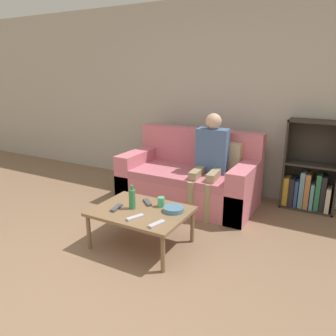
{
  "coord_description": "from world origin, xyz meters",
  "views": [
    {
      "loc": [
        1.7,
        -1.42,
        1.66
      ],
      "look_at": [
        0.03,
        1.62,
        0.64
      ],
      "focal_mm": 35.0,
      "sensor_mm": 36.0,
      "label": 1
    }
  ],
  "objects_px": {
    "person_adult": "(210,155)",
    "tv_remote_2": "(148,202)",
    "snack_bowl": "(174,209)",
    "bottle": "(132,199)",
    "cup_near": "(161,202)",
    "tv_remote_3": "(135,218)",
    "tv_remote_1": "(157,224)",
    "tv_remote_0": "(116,208)",
    "coffee_table": "(141,213)",
    "bookshelf": "(309,177)",
    "couch": "(190,179)"
  },
  "relations": [
    {
      "from": "couch",
      "to": "person_adult",
      "type": "height_order",
      "value": "person_adult"
    },
    {
      "from": "bookshelf",
      "to": "tv_remote_2",
      "type": "distance_m",
      "value": 2.1
    },
    {
      "from": "person_adult",
      "to": "tv_remote_1",
      "type": "height_order",
      "value": "person_adult"
    },
    {
      "from": "tv_remote_1",
      "to": "tv_remote_3",
      "type": "distance_m",
      "value": 0.24
    },
    {
      "from": "tv_remote_0",
      "to": "tv_remote_3",
      "type": "bearing_deg",
      "value": -26.34
    },
    {
      "from": "cup_near",
      "to": "tv_remote_3",
      "type": "xyz_separation_m",
      "value": [
        -0.07,
        -0.35,
        -0.04
      ]
    },
    {
      "from": "couch",
      "to": "tv_remote_3",
      "type": "relative_size",
      "value": 9.81
    },
    {
      "from": "person_adult",
      "to": "coffee_table",
      "type": "bearing_deg",
      "value": -106.01
    },
    {
      "from": "coffee_table",
      "to": "tv_remote_2",
      "type": "xyz_separation_m",
      "value": [
        -0.03,
        0.16,
        0.05
      ]
    },
    {
      "from": "bookshelf",
      "to": "tv_remote_3",
      "type": "distance_m",
      "value": 2.33
    },
    {
      "from": "snack_bowl",
      "to": "bookshelf",
      "type": "bearing_deg",
      "value": 58.44
    },
    {
      "from": "person_adult",
      "to": "cup_near",
      "type": "distance_m",
      "value": 1.06
    },
    {
      "from": "snack_bowl",
      "to": "bottle",
      "type": "relative_size",
      "value": 0.82
    },
    {
      "from": "tv_remote_2",
      "to": "tv_remote_3",
      "type": "distance_m",
      "value": 0.37
    },
    {
      "from": "tv_remote_0",
      "to": "tv_remote_1",
      "type": "distance_m",
      "value": 0.53
    },
    {
      "from": "bookshelf",
      "to": "tv_remote_3",
      "type": "bearing_deg",
      "value": -122.45
    },
    {
      "from": "snack_bowl",
      "to": "bottle",
      "type": "height_order",
      "value": "bottle"
    },
    {
      "from": "tv_remote_3",
      "to": "tv_remote_2",
      "type": "bearing_deg",
      "value": 128.2
    },
    {
      "from": "couch",
      "to": "tv_remote_0",
      "type": "distance_m",
      "value": 1.37
    },
    {
      "from": "coffee_table",
      "to": "tv_remote_0",
      "type": "relative_size",
      "value": 5.16
    },
    {
      "from": "bookshelf",
      "to": "tv_remote_1",
      "type": "relative_size",
      "value": 6.3
    },
    {
      "from": "bookshelf",
      "to": "coffee_table",
      "type": "distance_m",
      "value": 2.21
    },
    {
      "from": "couch",
      "to": "snack_bowl",
      "type": "relative_size",
      "value": 8.75
    },
    {
      "from": "bookshelf",
      "to": "cup_near",
      "type": "xyz_separation_m",
      "value": [
        -1.18,
        -1.61,
        0.02
      ]
    },
    {
      "from": "bookshelf",
      "to": "tv_remote_0",
      "type": "bearing_deg",
      "value": -129.3
    },
    {
      "from": "person_adult",
      "to": "snack_bowl",
      "type": "xyz_separation_m",
      "value": [
        0.06,
        -1.06,
        -0.28
      ]
    },
    {
      "from": "couch",
      "to": "tv_remote_2",
      "type": "bearing_deg",
      "value": -87.89
    },
    {
      "from": "tv_remote_1",
      "to": "tv_remote_2",
      "type": "height_order",
      "value": "same"
    },
    {
      "from": "person_adult",
      "to": "tv_remote_1",
      "type": "xyz_separation_m",
      "value": [
        0.07,
        -1.39,
        -0.3
      ]
    },
    {
      "from": "tv_remote_0",
      "to": "tv_remote_2",
      "type": "distance_m",
      "value": 0.32
    },
    {
      "from": "person_adult",
      "to": "tv_remote_3",
      "type": "xyz_separation_m",
      "value": [
        -0.17,
        -1.37,
        -0.3
      ]
    },
    {
      "from": "coffee_table",
      "to": "tv_remote_2",
      "type": "distance_m",
      "value": 0.17
    },
    {
      "from": "tv_remote_2",
      "to": "cup_near",
      "type": "bearing_deg",
      "value": -49.26
    },
    {
      "from": "cup_near",
      "to": "tv_remote_3",
      "type": "distance_m",
      "value": 0.36
    },
    {
      "from": "person_adult",
      "to": "bottle",
      "type": "distance_m",
      "value": 1.25
    },
    {
      "from": "cup_near",
      "to": "tv_remote_2",
      "type": "distance_m",
      "value": 0.17
    },
    {
      "from": "person_adult",
      "to": "tv_remote_1",
      "type": "distance_m",
      "value": 1.42
    },
    {
      "from": "cup_near",
      "to": "bottle",
      "type": "xyz_separation_m",
      "value": [
        -0.22,
        -0.17,
        0.05
      ]
    },
    {
      "from": "tv_remote_3",
      "to": "snack_bowl",
      "type": "xyz_separation_m",
      "value": [
        0.23,
        0.31,
        0.01
      ]
    },
    {
      "from": "person_adult",
      "to": "tv_remote_2",
      "type": "bearing_deg",
      "value": -109.35
    },
    {
      "from": "tv_remote_1",
      "to": "bottle",
      "type": "xyz_separation_m",
      "value": [
        -0.39,
        0.2,
        0.09
      ]
    },
    {
      "from": "tv_remote_0",
      "to": "snack_bowl",
      "type": "xyz_separation_m",
      "value": [
        0.52,
        0.21,
        0.01
      ]
    },
    {
      "from": "tv_remote_0",
      "to": "tv_remote_2",
      "type": "relative_size",
      "value": 1.1
    },
    {
      "from": "tv_remote_1",
      "to": "snack_bowl",
      "type": "bearing_deg",
      "value": 107.86
    },
    {
      "from": "cup_near",
      "to": "tv_remote_1",
      "type": "xyz_separation_m",
      "value": [
        0.17,
        -0.37,
        -0.04
      ]
    },
    {
      "from": "person_adult",
      "to": "bottle",
      "type": "height_order",
      "value": "person_adult"
    },
    {
      "from": "tv_remote_1",
      "to": "snack_bowl",
      "type": "height_order",
      "value": "snack_bowl"
    },
    {
      "from": "tv_remote_2",
      "to": "bottle",
      "type": "distance_m",
      "value": 0.21
    },
    {
      "from": "coffee_table",
      "to": "couch",
      "type": "bearing_deg",
      "value": 93.18
    },
    {
      "from": "cup_near",
      "to": "tv_remote_0",
      "type": "height_order",
      "value": "cup_near"
    }
  ]
}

